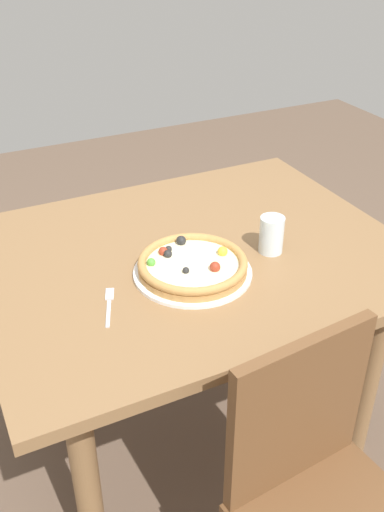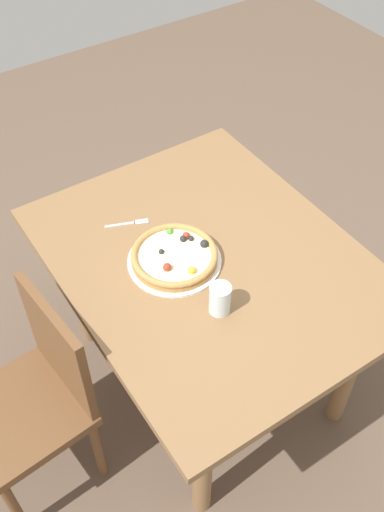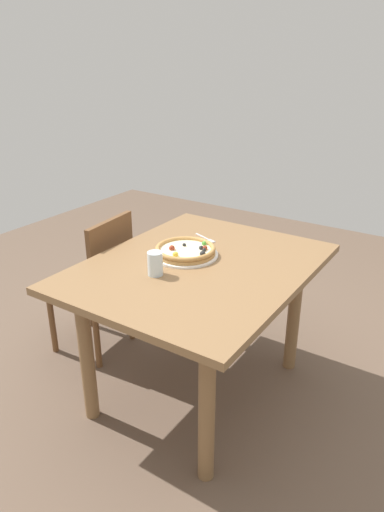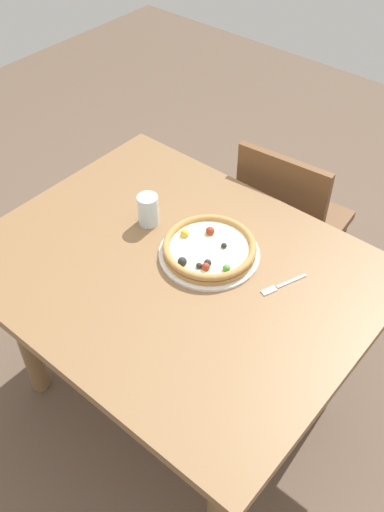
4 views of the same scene
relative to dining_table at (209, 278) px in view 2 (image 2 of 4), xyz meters
name	(u,v)px [view 2 (image 2 of 4)]	position (x,y,z in m)	size (l,w,h in m)	color
ground_plane	(206,372)	(0.00, 0.00, -0.64)	(6.00, 6.00, 0.00)	brown
dining_table	(209,278)	(0.00, 0.00, 0.00)	(1.25, 1.00, 0.75)	olive
chair_near	(37,395)	(-0.01, -0.71, -0.17)	(0.44, 0.44, 0.86)	brown
plate	(175,261)	(-0.05, -0.11, 0.11)	(0.33, 0.33, 0.01)	white
pizza	(175,256)	(-0.05, -0.11, 0.14)	(0.31, 0.31, 0.05)	#B78447
fork	(131,223)	(-0.31, -0.15, 0.11)	(0.07, 0.16, 0.00)	silver
drinking_glass	(220,299)	(0.21, -0.10, 0.16)	(0.07, 0.07, 0.11)	silver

